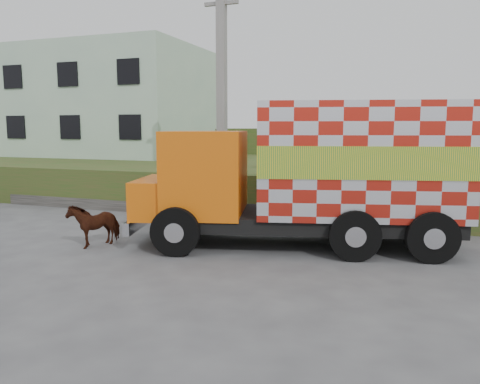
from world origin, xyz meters
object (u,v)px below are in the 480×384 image
at_px(utility_pole, 222,98).
at_px(cargo_truck, 314,174).
at_px(pedestrian, 269,145).
at_px(cow, 95,224).

height_order(utility_pole, cargo_truck, utility_pole).
bearing_deg(utility_pole, cargo_truck, -40.30).
relative_size(utility_pole, cargo_truck, 0.92).
height_order(utility_pole, pedestrian, utility_pole).
xyz_separation_m(cargo_truck, cow, (-5.44, -1.82, -1.34)).
xyz_separation_m(cow, pedestrian, (2.69, 7.24, 1.85)).
bearing_deg(cow, pedestrian, 90.17).
bearing_deg(utility_pole, cow, -107.45).
bearing_deg(cargo_truck, utility_pole, 125.73).
relative_size(cargo_truck, cow, 6.49).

